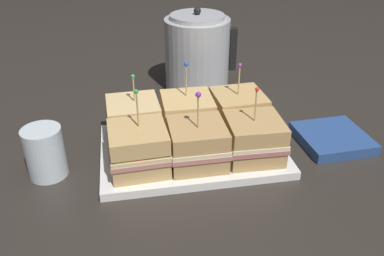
% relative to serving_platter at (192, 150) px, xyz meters
% --- Properties ---
extents(ground_plane, '(6.00, 6.00, 0.00)m').
position_rel_serving_platter_xyz_m(ground_plane, '(0.00, 0.00, -0.01)').
color(ground_plane, '#2D2823').
extents(serving_platter, '(0.40, 0.27, 0.02)m').
position_rel_serving_platter_xyz_m(serving_platter, '(0.00, 0.00, 0.00)').
color(serving_platter, white).
rests_on(serving_platter, ground_plane).
extents(sandwich_front_left, '(0.12, 0.12, 0.17)m').
position_rel_serving_platter_xyz_m(sandwich_front_left, '(-0.12, -0.06, 0.05)').
color(sandwich_front_left, tan).
rests_on(sandwich_front_left, serving_platter).
extents(sandwich_front_center, '(0.12, 0.12, 0.16)m').
position_rel_serving_platter_xyz_m(sandwich_front_center, '(-0.00, -0.06, 0.05)').
color(sandwich_front_center, tan).
rests_on(sandwich_front_center, serving_platter).
extents(sandwich_front_right, '(0.12, 0.12, 0.16)m').
position_rel_serving_platter_xyz_m(sandwich_front_right, '(0.12, -0.06, 0.05)').
color(sandwich_front_right, tan).
rests_on(sandwich_front_right, serving_platter).
extents(sandwich_back_left, '(0.12, 0.13, 0.15)m').
position_rel_serving_platter_xyz_m(sandwich_back_left, '(-0.12, 0.06, 0.05)').
color(sandwich_back_left, '#DBB77A').
rests_on(sandwich_back_left, serving_platter).
extents(sandwich_back_center, '(0.12, 0.12, 0.17)m').
position_rel_serving_platter_xyz_m(sandwich_back_center, '(0.00, 0.06, 0.05)').
color(sandwich_back_center, tan).
rests_on(sandwich_back_center, serving_platter).
extents(sandwich_back_right, '(0.12, 0.12, 0.17)m').
position_rel_serving_platter_xyz_m(sandwich_back_right, '(0.12, 0.06, 0.05)').
color(sandwich_back_right, tan).
rests_on(sandwich_back_right, serving_platter).
extents(kettle_steel, '(0.21, 0.18, 0.24)m').
position_rel_serving_platter_xyz_m(kettle_steel, '(0.08, 0.35, 0.10)').
color(kettle_steel, '#B7BABF').
rests_on(kettle_steel, ground_plane).
extents(drinking_glass, '(0.08, 0.08, 0.11)m').
position_rel_serving_platter_xyz_m(drinking_glass, '(-0.30, -0.02, 0.04)').
color(drinking_glass, silver).
rests_on(drinking_glass, ground_plane).
extents(napkin_stack, '(0.16, 0.16, 0.02)m').
position_rel_serving_platter_xyz_m(napkin_stack, '(0.33, -0.01, 0.00)').
color(napkin_stack, navy).
rests_on(napkin_stack, ground_plane).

